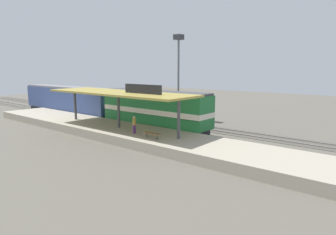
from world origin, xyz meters
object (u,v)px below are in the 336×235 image
object	(u,v)px
locomotive	(154,110)
passenger_carriage_single	(68,100)
light_mast	(179,59)
person_waiting	(134,124)
platform_bench	(152,134)

from	to	relation	value
locomotive	passenger_carriage_single	world-z (taller)	locomotive
passenger_carriage_single	light_mast	distance (m)	18.42
locomotive	light_mast	distance (m)	10.14
locomotive	person_waiting	distance (m)	6.13
platform_bench	person_waiting	bearing A→B (deg)	81.40
locomotive	passenger_carriage_single	distance (m)	18.00
platform_bench	person_waiting	distance (m)	2.76
light_mast	person_waiting	xyz separation A→B (m)	(-13.39, -4.91, -6.54)
platform_bench	locomotive	size ratio (longest dim) A/B	0.12
light_mast	person_waiting	bearing A→B (deg)	-159.86
platform_bench	light_mast	distance (m)	17.26
locomotive	person_waiting	size ratio (longest dim) A/B	8.44
passenger_carriage_single	locomotive	bearing A→B (deg)	-90.00
platform_bench	person_waiting	size ratio (longest dim) A/B	0.99
person_waiting	light_mast	bearing A→B (deg)	20.14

